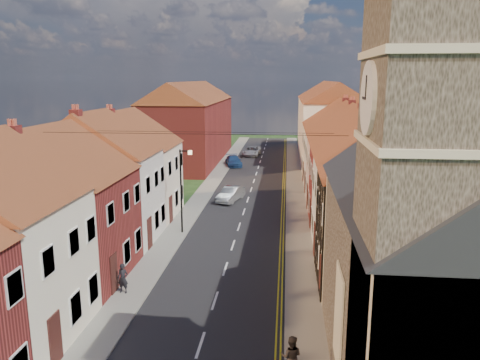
% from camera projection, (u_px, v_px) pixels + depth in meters
% --- Properties ---
extents(road, '(7.00, 90.00, 0.02)m').
position_uv_depth(road, '(248.00, 200.00, 42.92)').
color(road, black).
rests_on(road, ground).
extents(pavement_left, '(1.80, 90.00, 0.12)m').
position_uv_depth(pavement_left, '(201.00, 198.00, 43.34)').
color(pavement_left, gray).
rests_on(pavement_left, ground).
extents(pavement_right, '(1.80, 90.00, 0.12)m').
position_uv_depth(pavement_right, '(296.00, 200.00, 42.49)').
color(pavement_right, gray).
rests_on(pavement_right, ground).
extents(church, '(11.25, 14.25, 15.20)m').
position_uv_depth(church, '(472.00, 242.00, 14.83)').
color(church, '#322D23').
rests_on(church, ground).
extents(cottage_r_tudor, '(8.30, 5.20, 9.00)m').
position_uv_depth(cottage_r_tudor, '(398.00, 206.00, 24.25)').
color(cottage_r_tudor, white).
rests_on(cottage_r_tudor, ground).
extents(cottage_r_white_near, '(8.30, 6.00, 9.00)m').
position_uv_depth(cottage_r_white_near, '(379.00, 183.00, 29.50)').
color(cottage_r_white_near, beige).
rests_on(cottage_r_white_near, ground).
extents(cottage_r_cream_mid, '(8.30, 5.20, 9.00)m').
position_uv_depth(cottage_r_cream_mid, '(365.00, 167.00, 34.74)').
color(cottage_r_cream_mid, maroon).
rests_on(cottage_r_cream_mid, ground).
extents(cottage_r_pink, '(8.30, 6.00, 9.00)m').
position_uv_depth(cottage_r_pink, '(355.00, 155.00, 39.99)').
color(cottage_r_pink, '#C0A798').
rests_on(cottage_r_pink, ground).
extents(cottage_r_white_far, '(8.30, 5.20, 9.00)m').
position_uv_depth(cottage_r_white_far, '(347.00, 146.00, 45.24)').
color(cottage_r_white_far, beige).
rests_on(cottage_r_white_far, ground).
extents(cottage_r_cream_far, '(8.30, 6.00, 9.00)m').
position_uv_depth(cottage_r_cream_far, '(341.00, 139.00, 50.49)').
color(cottage_r_cream_far, white).
rests_on(cottage_r_cream_far, ground).
extents(cottage_l_white, '(8.30, 6.90, 8.80)m').
position_uv_depth(cottage_l_white, '(50.00, 202.00, 25.34)').
color(cottage_l_white, maroon).
rests_on(cottage_l_white, ground).
extents(cottage_l_brick_mid, '(8.30, 5.70, 9.10)m').
position_uv_depth(cottage_l_brick_mid, '(95.00, 176.00, 31.24)').
color(cottage_l_brick_mid, beige).
rests_on(cottage_l_brick_mid, ground).
extents(cottage_l_pink, '(8.30, 6.30, 8.80)m').
position_uv_depth(cottage_l_pink, '(124.00, 163.00, 36.91)').
color(cottage_l_pink, white).
rests_on(cottage_l_pink, ground).
extents(block_right_far, '(8.30, 24.20, 10.50)m').
position_uv_depth(block_right_far, '(329.00, 119.00, 65.19)').
color(block_right_far, white).
rests_on(block_right_far, ground).
extents(block_left_far, '(8.30, 24.20, 10.50)m').
position_uv_depth(block_left_far, '(191.00, 121.00, 62.13)').
color(block_left_far, maroon).
rests_on(block_left_far, ground).
extents(lamppost, '(0.88, 0.15, 6.00)m').
position_uv_depth(lamppost, '(182.00, 186.00, 32.82)').
color(lamppost, black).
rests_on(lamppost, pavement_left).
extents(car_mid, '(2.42, 4.17, 1.30)m').
position_uv_depth(car_mid, '(231.00, 194.00, 42.39)').
color(car_mid, gray).
rests_on(car_mid, ground).
extents(car_far, '(2.78, 4.66, 1.27)m').
position_uv_depth(car_far, '(234.00, 161.00, 59.31)').
color(car_far, navy).
rests_on(car_far, ground).
extents(car_distant, '(2.64, 4.98, 1.33)m').
position_uv_depth(car_distant, '(252.00, 151.00, 67.04)').
color(car_distant, '#A5A6AC').
rests_on(car_distant, ground).
extents(pedestrian_left, '(0.60, 0.43, 1.56)m').
position_uv_depth(pedestrian_left, '(123.00, 278.00, 23.97)').
color(pedestrian_left, black).
rests_on(pedestrian_left, pavement_left).
extents(pedestrian_right, '(0.86, 0.71, 1.63)m').
position_uv_depth(pedestrian_right, '(291.00, 357.00, 17.18)').
color(pedestrian_right, '#2B2522').
rests_on(pedestrian_right, pavement_right).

